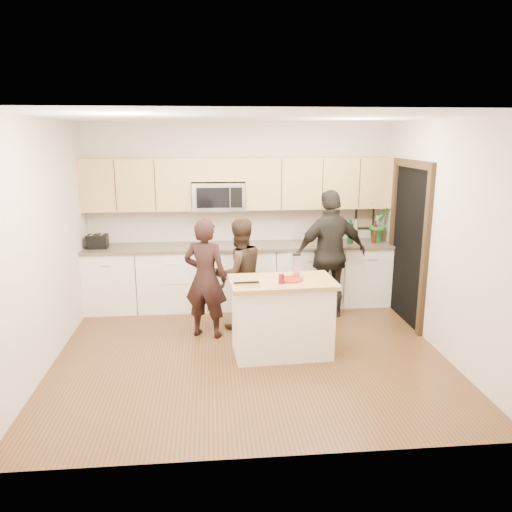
{
  "coord_description": "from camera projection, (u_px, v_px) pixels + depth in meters",
  "views": [
    {
      "loc": [
        -0.44,
        -5.48,
        2.51
      ],
      "look_at": [
        0.11,
        0.35,
        1.09
      ],
      "focal_mm": 35.0,
      "sensor_mm": 36.0,
      "label": 1
    }
  ],
  "objects": [
    {
      "name": "floor",
      "position": [
        250.0,
        352.0,
        5.94
      ],
      "size": [
        4.5,
        4.5,
        0.0
      ],
      "primitive_type": "plane",
      "color": "brown",
      "rests_on": "ground"
    },
    {
      "name": "room_shell",
      "position": [
        249.0,
        208.0,
        5.53
      ],
      "size": [
        4.52,
        4.02,
        2.71
      ],
      "color": "beige",
      "rests_on": "ground"
    },
    {
      "name": "back_cabinetry",
      "position": [
        241.0,
        275.0,
        7.46
      ],
      "size": [
        4.5,
        0.66,
        0.94
      ],
      "color": "white",
      "rests_on": "ground"
    },
    {
      "name": "upper_cabinetry",
      "position": [
        242.0,
        182.0,
        7.28
      ],
      "size": [
        4.5,
        0.33,
        0.75
      ],
      "color": "tan",
      "rests_on": "ground"
    },
    {
      "name": "microwave",
      "position": [
        218.0,
        196.0,
        7.26
      ],
      "size": [
        0.76,
        0.41,
        0.4
      ],
      "color": "silver",
      "rests_on": "ground"
    },
    {
      "name": "doorway",
      "position": [
        409.0,
        238.0,
        6.74
      ],
      "size": [
        0.06,
        1.25,
        2.2
      ],
      "color": "black",
      "rests_on": "ground"
    },
    {
      "name": "framed_picture",
      "position": [
        364.0,
        217.0,
        7.73
      ],
      "size": [
        0.3,
        0.03,
        0.38
      ],
      "color": "black",
      "rests_on": "ground"
    },
    {
      "name": "dish_towel",
      "position": [
        175.0,
        258.0,
        7.11
      ],
      "size": [
        0.34,
        0.6,
        0.48
      ],
      "color": "white",
      "rests_on": "ground"
    },
    {
      "name": "island",
      "position": [
        282.0,
        317.0,
        5.81
      ],
      "size": [
        1.24,
        0.76,
        0.9
      ],
      "rotation": [
        0.0,
        0.0,
        0.05
      ],
      "color": "white",
      "rests_on": "ground"
    },
    {
      "name": "red_plate",
      "position": [
        291.0,
        279.0,
        5.7
      ],
      "size": [
        0.28,
        0.28,
        0.02
      ],
      "primitive_type": "cylinder",
      "color": "maroon",
      "rests_on": "island"
    },
    {
      "name": "box_grater",
      "position": [
        296.0,
        265.0,
        5.79
      ],
      "size": [
        0.09,
        0.07,
        0.27
      ],
      "color": "silver",
      "rests_on": "red_plate"
    },
    {
      "name": "drink_glass",
      "position": [
        281.0,
        279.0,
        5.56
      ],
      "size": [
        0.07,
        0.07,
        0.11
      ],
      "primitive_type": "cylinder",
      "color": "maroon",
      "rests_on": "island"
    },
    {
      "name": "cutting_board",
      "position": [
        248.0,
        282.0,
        5.61
      ],
      "size": [
        0.26,
        0.21,
        0.02
      ],
      "primitive_type": "cube",
      "rotation": [
        0.0,
        0.0,
        0.05
      ],
      "color": "tan",
      "rests_on": "island"
    },
    {
      "name": "tongs",
      "position": [
        246.0,
        282.0,
        5.52
      ],
      "size": [
        0.28,
        0.05,
        0.02
      ],
      "primitive_type": "cube",
      "rotation": [
        0.0,
        0.0,
        0.05
      ],
      "color": "black",
      "rests_on": "cutting_board"
    },
    {
      "name": "knife",
      "position": [
        253.0,
        285.0,
        5.43
      ],
      "size": [
        0.17,
        0.03,
        0.01
      ],
      "primitive_type": "cube",
      "rotation": [
        0.0,
        0.0,
        0.05
      ],
      "color": "silver",
      "rests_on": "cutting_board"
    },
    {
      "name": "toaster",
      "position": [
        97.0,
        241.0,
        7.12
      ],
      "size": [
        0.28,
        0.22,
        0.2
      ],
      "color": "black",
      "rests_on": "back_cabinetry"
    },
    {
      "name": "bottle_cluster",
      "position": [
        356.0,
        230.0,
        7.49
      ],
      "size": [
        0.72,
        0.27,
        0.39
      ],
      "color": "black",
      "rests_on": "back_cabinetry"
    },
    {
      "name": "orchid",
      "position": [
        379.0,
        224.0,
        7.5
      ],
      "size": [
        0.37,
        0.33,
        0.55
      ],
      "primitive_type": "imported",
      "rotation": [
        0.0,
        0.0,
        0.37
      ],
      "color": "#2B6D2D",
      "rests_on": "back_cabinetry"
    },
    {
      "name": "woman_left",
      "position": [
        206.0,
        278.0,
        6.25
      ],
      "size": [
        0.65,
        0.53,
        1.53
      ],
      "primitive_type": "imported",
      "rotation": [
        0.0,
        0.0,
        2.81
      ],
      "color": "black",
      "rests_on": "ground"
    },
    {
      "name": "woman_center",
      "position": [
        239.0,
        274.0,
        6.57
      ],
      "size": [
        0.87,
        0.78,
        1.47
      ],
      "primitive_type": "imported",
      "rotation": [
        0.0,
        0.0,
        3.52
      ],
      "color": "#302118",
      "rests_on": "ground"
    },
    {
      "name": "woman_right",
      "position": [
        331.0,
        255.0,
        6.92
      ],
      "size": [
        1.12,
        0.63,
        1.8
      ],
      "primitive_type": "imported",
      "rotation": [
        0.0,
        0.0,
        3.33
      ],
      "color": "black",
      "rests_on": "ground"
    }
  ]
}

